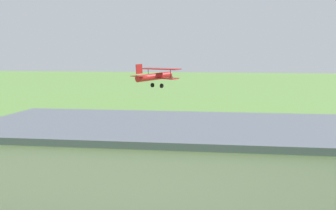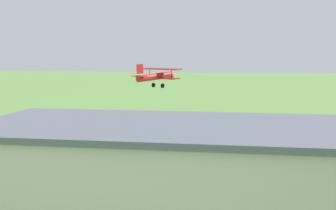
{
  "view_description": "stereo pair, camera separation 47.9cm",
  "coord_description": "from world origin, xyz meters",
  "px_view_note": "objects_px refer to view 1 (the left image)",
  "views": [
    {
      "loc": [
        -6.87,
        56.33,
        9.97
      ],
      "look_at": [
        2.44,
        9.71,
        4.51
      ],
      "focal_mm": 46.12,
      "sensor_mm": 36.0,
      "label": 1
    },
    {
      "loc": [
        -7.34,
        56.23,
        9.97
      ],
      "look_at": [
        2.44,
        9.71,
        4.51
      ],
      "focal_mm": 46.12,
      "sensor_mm": 36.0,
      "label": 2
    }
  ],
  "objects_px": {
    "hangar": "(205,177)",
    "biplane": "(156,76)",
    "car_yellow": "(63,160)",
    "person_at_fence_line": "(169,158)"
  },
  "relations": [
    {
      "from": "person_at_fence_line",
      "to": "car_yellow",
      "type": "bearing_deg",
      "value": 18.57
    },
    {
      "from": "hangar",
      "to": "car_yellow",
      "type": "distance_m",
      "value": 17.38
    },
    {
      "from": "hangar",
      "to": "biplane",
      "type": "height_order",
      "value": "biplane"
    },
    {
      "from": "biplane",
      "to": "car_yellow",
      "type": "xyz_separation_m",
      "value": [
        2.64,
        24.71,
        -6.25
      ]
    },
    {
      "from": "hangar",
      "to": "car_yellow",
      "type": "bearing_deg",
      "value": -37.77
    },
    {
      "from": "biplane",
      "to": "car_yellow",
      "type": "bearing_deg",
      "value": 83.91
    },
    {
      "from": "car_yellow",
      "to": "person_at_fence_line",
      "type": "distance_m",
      "value": 9.37
    },
    {
      "from": "biplane",
      "to": "person_at_fence_line",
      "type": "xyz_separation_m",
      "value": [
        -6.25,
        21.72,
        -6.38
      ]
    },
    {
      "from": "hangar",
      "to": "person_at_fence_line",
      "type": "distance_m",
      "value": 14.53
    },
    {
      "from": "biplane",
      "to": "hangar",
      "type": "bearing_deg",
      "value": 107.31
    }
  ]
}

